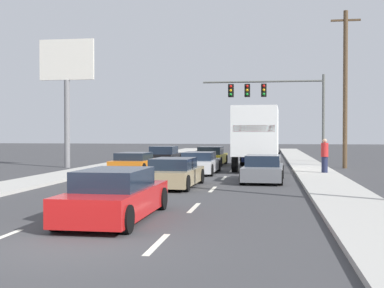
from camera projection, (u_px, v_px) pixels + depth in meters
The scene contains 16 objects.
ground_plane at pixel (211, 166), 34.64m from camera, with size 140.00×140.00×0.00m, color #3D3D3F.
sidewalk_right at pixel (314, 171), 28.74m from camera, with size 2.22×80.00×0.14m, color #B2AFA8.
sidewalk_left at pixel (96, 169), 30.64m from camera, with size 2.22×80.00×0.14m, color #B2AFA8.
lane_markings at pixel (208, 168), 32.64m from camera, with size 3.54×57.00×0.01m.
car_black at pixel (164, 156), 36.60m from camera, with size 2.04×4.34×1.27m.
car_orange at pixel (135, 163), 28.33m from camera, with size 2.06×4.30×1.14m.
car_yellow at pixel (211, 157), 35.32m from camera, with size 1.97×4.50×1.27m.
car_white at pixel (199, 163), 27.88m from camera, with size 1.94×4.68×1.18m.
car_tan at pixel (174, 173), 20.89m from camera, with size 2.01×4.47×1.19m.
car_red at pixel (115, 196), 13.02m from camera, with size 1.86×4.67×1.29m.
box_truck at pixel (258, 135), 30.82m from camera, with size 2.82×8.89×3.68m.
car_gray at pixel (263, 169), 23.27m from camera, with size 1.96×4.49×1.21m.
traffic_signal_mast at pixel (267, 95), 37.96m from camera, with size 8.97×0.69×6.50m.
utility_pole_mid at pixel (345, 87), 31.94m from camera, with size 1.80×0.28×9.84m.
roadside_billboard at pixel (67, 78), 32.63m from camera, with size 3.59×0.36×8.18m.
pedestrian_near_corner at pixel (325, 156), 26.76m from camera, with size 0.38×0.38×1.78m.
Camera 1 is at (3.89, -9.40, 2.20)m, focal length 47.91 mm.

